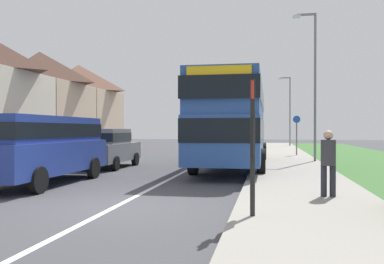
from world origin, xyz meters
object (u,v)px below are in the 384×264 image
(parked_van_blue, at_px, (41,144))
(pedestrian_at_stop, at_px, (328,160))
(bus_stop_sign, at_px, (253,138))
(street_lamp_far, at_px, (289,106))
(cycle_route_sign, at_px, (297,134))
(double_decker_bus, at_px, (234,119))
(parked_car_grey, at_px, (106,147))
(street_lamp_mid, at_px, (313,77))

(parked_van_blue, xyz_separation_m, pedestrian_at_stop, (8.26, -1.58, -0.27))
(bus_stop_sign, relative_size, street_lamp_far, 0.39)
(bus_stop_sign, xyz_separation_m, cycle_route_sign, (2.00, 18.37, -0.11))
(parked_van_blue, xyz_separation_m, bus_stop_sign, (6.60, -4.04, 0.29))
(double_decker_bus, relative_size, street_lamp_far, 1.74)
(double_decker_bus, xyz_separation_m, parked_van_blue, (-5.39, -6.64, -0.89))
(double_decker_bus, xyz_separation_m, pedestrian_at_stop, (2.87, -8.22, -1.17))
(parked_car_grey, xyz_separation_m, pedestrian_at_stop, (8.37, -7.11, 0.04))
(parked_car_grey, xyz_separation_m, street_lamp_far, (8.93, 23.22, 2.93))
(parked_van_blue, bearing_deg, double_decker_bus, 50.96)
(cycle_route_sign, bearing_deg, double_decker_bus, -112.67)
(bus_stop_sign, relative_size, street_lamp_mid, 0.35)
(parked_van_blue, xyz_separation_m, street_lamp_mid, (9.07, 9.61, 3.02))
(cycle_route_sign, xyz_separation_m, street_lamp_mid, (0.47, -4.71, 2.85))
(cycle_route_sign, relative_size, street_lamp_mid, 0.34)
(street_lamp_far, bearing_deg, parked_van_blue, -107.05)
(pedestrian_at_stop, distance_m, street_lamp_mid, 11.70)
(double_decker_bus, xyz_separation_m, street_lamp_mid, (3.68, 2.97, 2.13))
(parked_van_blue, distance_m, street_lamp_far, 30.18)
(parked_car_grey, relative_size, cycle_route_sign, 1.65)
(pedestrian_at_stop, relative_size, street_lamp_far, 0.25)
(street_lamp_mid, bearing_deg, pedestrian_at_stop, -94.14)
(cycle_route_sign, bearing_deg, street_lamp_far, 89.12)
(bus_stop_sign, bearing_deg, parked_van_blue, 148.49)
(pedestrian_at_stop, xyz_separation_m, street_lamp_mid, (0.81, 11.19, 3.30))
(parked_van_blue, distance_m, parked_car_grey, 5.54)
(parked_car_grey, bearing_deg, pedestrian_at_stop, -40.33)
(parked_car_grey, xyz_separation_m, street_lamp_mid, (9.18, 4.09, 3.34))
(pedestrian_at_stop, distance_m, cycle_route_sign, 15.92)
(parked_car_grey, distance_m, bus_stop_sign, 11.70)
(street_lamp_mid, bearing_deg, parked_car_grey, -156.00)
(cycle_route_sign, bearing_deg, parked_car_grey, -134.70)
(bus_stop_sign, bearing_deg, double_decker_bus, 96.46)
(pedestrian_at_stop, bearing_deg, parked_van_blue, 169.16)
(cycle_route_sign, bearing_deg, bus_stop_sign, -96.21)
(parked_car_grey, bearing_deg, street_lamp_mid, 24.00)
(pedestrian_at_stop, bearing_deg, cycle_route_sign, 88.79)
(parked_car_grey, distance_m, pedestrian_at_stop, 10.98)
(double_decker_bus, relative_size, pedestrian_at_stop, 6.91)
(parked_van_blue, xyz_separation_m, parked_car_grey, (-0.11, 5.53, -0.32))
(double_decker_bus, relative_size, parked_car_grey, 2.77)
(parked_van_blue, height_order, pedestrian_at_stop, parked_van_blue)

